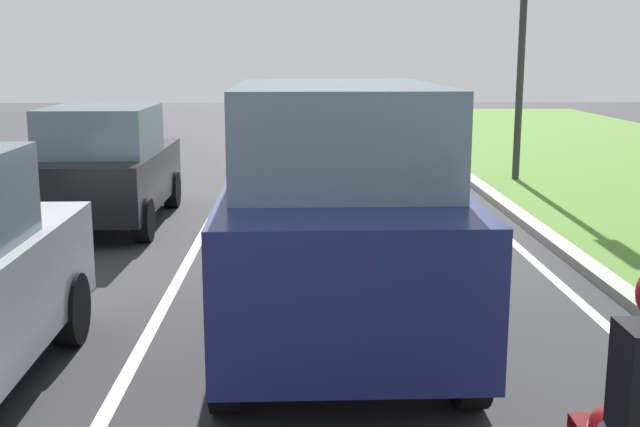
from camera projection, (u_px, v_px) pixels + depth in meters
ground_plane at (256, 218)px, 12.54m from camera, size 60.00×60.00×0.00m
lane_line_center at (212, 218)px, 12.53m from camera, size 0.12×32.00×0.01m
lane_line_right_edge at (484, 216)px, 12.63m from camera, size 0.12×32.00×0.01m
curb_right at (515, 213)px, 12.63m from camera, size 0.24×48.00×0.12m
car_suv_ahead at (336, 211)px, 7.06m from camera, size 2.03×4.53×2.28m
car_hatchback_far at (106, 166)px, 11.90m from camera, size 1.74×3.71×1.78m
traffic_light_near_right at (525, 15)px, 15.27m from camera, size 0.32×0.50×4.75m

